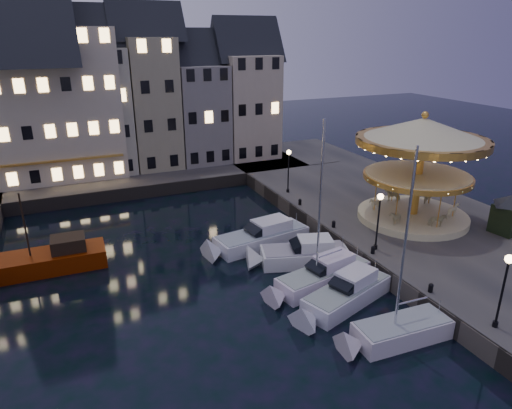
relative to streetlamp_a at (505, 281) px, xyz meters
name	(u,v)px	position (x,y,z in m)	size (l,w,h in m)	color
ground	(292,293)	(-7.20, 9.00, -4.02)	(160.00, 160.00, 0.00)	black
quay_east	(403,218)	(6.80, 15.00, -3.37)	(16.00, 56.00, 1.30)	#474442
quay_north	(108,179)	(-15.20, 37.00, -3.37)	(44.00, 12.00, 1.30)	#474442
quaywall_e	(323,234)	(-1.20, 15.00, -3.37)	(0.15, 44.00, 1.30)	#47423A
quaywall_n	(136,193)	(-13.20, 31.00, -3.37)	(48.00, 0.15, 1.30)	#47423A
streetlamp_a	(505,281)	(0.00, 0.00, 0.00)	(0.44, 0.44, 4.17)	black
streetlamp_b	(379,213)	(0.00, 10.00, 0.00)	(0.44, 0.44, 4.17)	black
streetlamp_c	(288,165)	(0.00, 23.50, 0.00)	(0.44, 0.44, 4.17)	black
streetlamp_d	(431,169)	(11.30, 17.00, 0.00)	(0.44, 0.44, 4.17)	black
bollard_a	(431,287)	(-0.60, 4.00, -2.41)	(0.30, 0.30, 0.57)	black
bollard_b	(373,249)	(-0.60, 9.50, -2.41)	(0.30, 0.30, 0.57)	black
bollard_c	(334,224)	(-0.60, 14.50, -2.41)	(0.30, 0.30, 0.57)	black
bollard_d	(300,202)	(-0.60, 20.00, -2.41)	(0.30, 0.30, 0.57)	black
townhouse_nb	(36,110)	(-21.25, 39.00, 4.26)	(6.16, 8.00, 13.80)	gray
townhouse_nc	(97,102)	(-15.20, 39.00, 4.76)	(6.82, 8.00, 14.80)	#AAA890
townhouse_nd	(150,94)	(-9.45, 39.00, 5.26)	(5.50, 8.00, 15.80)	gray
townhouse_ne	(198,105)	(-4.00, 39.00, 3.76)	(6.16, 8.00, 12.80)	slate
townhouse_nf	(246,98)	(2.05, 39.00, 4.26)	(6.82, 8.00, 13.80)	#B5A68E
hotel_corner	(34,95)	(-21.20, 39.00, 5.76)	(17.60, 9.00, 16.80)	beige
motorboat_a	(393,333)	(-4.50, 2.47, -3.48)	(6.42, 2.29, 10.63)	silver
motorboat_b	(343,296)	(-4.97, 6.53, -3.38)	(7.42, 4.28, 2.15)	silver
motorboat_c	(319,277)	(-5.16, 9.03, -3.34)	(7.92, 3.39, 10.47)	silver
motorboat_d	(299,255)	(-4.82, 12.44, -3.38)	(7.33, 4.26, 2.15)	silver
motorboat_e	(257,238)	(-6.40, 16.27, -3.37)	(8.64, 3.69, 2.15)	silver
red_fishing_boat	(50,260)	(-21.28, 18.69, -3.31)	(7.85, 2.88, 6.04)	#641900
carousel	(421,150)	(6.24, 13.33, 3.11)	(10.10, 10.10, 8.84)	beige
ticket_kiosk	(509,207)	(10.91, 8.35, -0.66)	(2.95, 2.95, 3.46)	black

